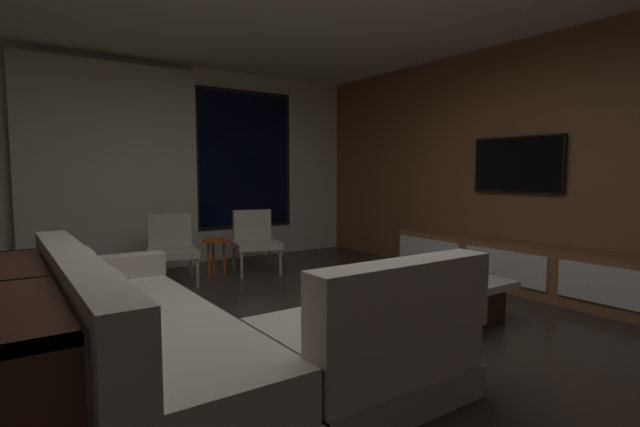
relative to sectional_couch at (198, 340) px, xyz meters
name	(u,v)px	position (x,y,z in m)	size (l,w,h in m)	color
floor	(303,349)	(0.84, 0.17, -0.29)	(9.20, 9.20, 0.00)	#332B26
back_wall_with_window	(150,166)	(0.78, 3.79, 1.05)	(6.60, 0.30, 2.70)	beige
media_wall	(544,164)	(3.90, 0.17, 1.06)	(0.12, 7.80, 2.70)	brown
sectional_couch	(198,340)	(0.00, 0.00, 0.00)	(1.98, 2.50, 0.82)	#A49C8C
coffee_table	(420,297)	(2.06, 0.19, -0.10)	(1.16, 1.16, 0.36)	#42261B
book_stack_on_coffee_table	(416,269)	(2.18, 0.36, 0.10)	(0.24, 0.19, 0.06)	#88C1D5
accent_chair_near_window	(255,238)	(1.76, 2.74, 0.14)	(0.66, 0.67, 0.78)	#B2ADA0
accent_chair_by_curtain	(171,245)	(0.70, 2.75, 0.14)	(0.64, 0.66, 0.78)	#B2ADA0
side_stool	(216,246)	(1.24, 2.73, 0.08)	(0.32, 0.32, 0.46)	#BF4C1E
media_console	(520,268)	(3.61, 0.22, -0.04)	(0.46, 3.10, 0.52)	brown
mounted_tv	(517,165)	(3.79, 0.42, 1.06)	(0.05, 1.06, 0.61)	black
console_table_behind_couch	(7,346)	(-0.91, 0.13, 0.13)	(0.40, 2.10, 0.74)	#42261B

